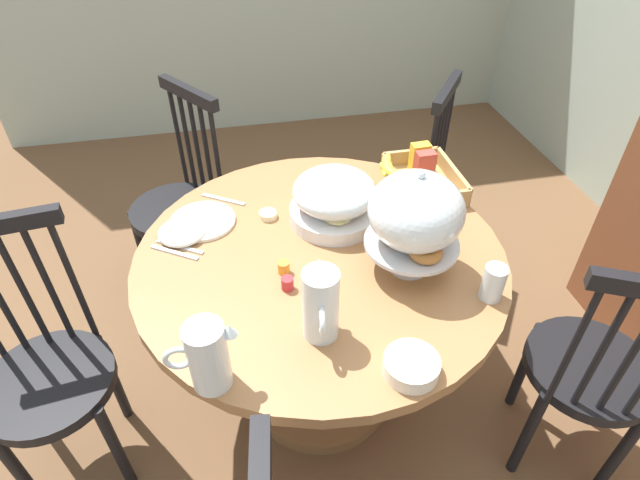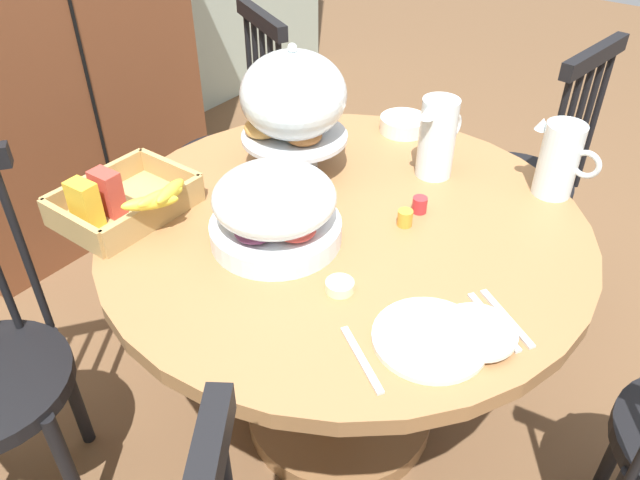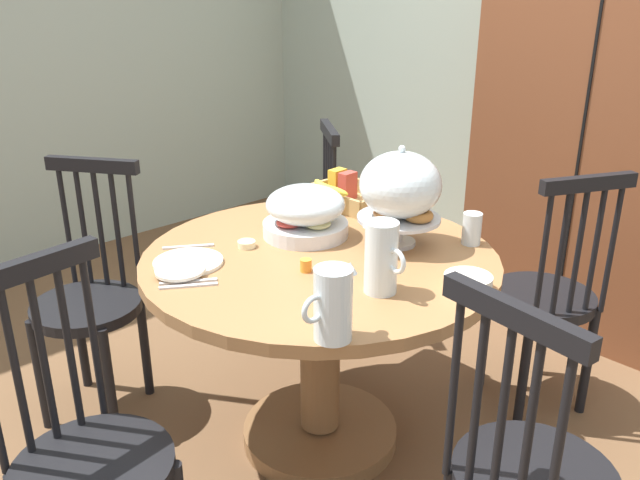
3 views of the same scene
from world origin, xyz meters
TOP-DOWN VIEW (x-y plane):
  - ground_plane at (0.00, 0.00)m, footprint 10.00×10.00m
  - dining_table at (-0.03, -0.09)m, footprint 1.17×1.17m
  - windsor_chair_near_window at (0.39, 0.69)m, footprint 0.45×0.45m
  - windsor_chair_host_seat at (0.85, -0.23)m, footprint 0.40×0.40m
  - pastry_stand_with_dome at (0.09, 0.16)m, footprint 0.28×0.28m
  - fruit_platter_covered at (-0.19, -0.01)m, footprint 0.30×0.30m
  - orange_juice_pitcher at (0.39, -0.45)m, footprint 0.10×0.18m
  - milk_pitcher at (0.29, -0.16)m, footprint 0.18×0.10m
  - cereal_basket at (-0.33, 0.34)m, footprint 0.32×0.30m
  - china_plate_large at (-0.26, -0.45)m, footprint 0.22×0.22m
  - china_plate_small at (-0.20, -0.52)m, footprint 0.15×0.15m
  - cereal_bowl at (0.46, 0.03)m, footprint 0.14×0.14m
  - drinking_glass at (0.26, 0.34)m, footprint 0.06×0.06m
  - butter_dish at (-0.24, -0.23)m, footprint 0.06×0.06m
  - jam_jar_strawberry at (0.11, -0.22)m, footprint 0.04×0.04m
  - jam_jar_apricot at (0.04, -0.22)m, footprint 0.04×0.04m
  - table_knife at (-0.14, -0.52)m, footprint 0.10×0.15m
  - dinner_fork at (-0.12, -0.54)m, footprint 0.10×0.15m
  - soup_spoon at (-0.38, -0.37)m, footprint 0.10×0.15m

SIDE VIEW (x-z plane):
  - ground_plane at x=0.00m, z-range 0.00..0.00m
  - windsor_chair_near_window at x=0.39m, z-range -0.03..0.94m
  - windsor_chair_host_seat at x=0.85m, z-range -0.03..0.94m
  - dining_table at x=-0.03m, z-range 0.15..0.89m
  - table_knife at x=-0.14m, z-range 0.74..0.75m
  - dinner_fork at x=-0.12m, z-range 0.74..0.75m
  - soup_spoon at x=-0.38m, z-range 0.74..0.75m
  - china_plate_large at x=-0.26m, z-range 0.74..0.75m
  - butter_dish at x=-0.24m, z-range 0.74..0.76m
  - china_plate_small at x=-0.20m, z-range 0.75..0.76m
  - jam_jar_strawberry at x=0.11m, z-range 0.74..0.78m
  - jam_jar_apricot at x=0.04m, z-range 0.74..0.78m
  - cereal_bowl at x=0.46m, z-range 0.74..0.78m
  - cereal_basket at x=-0.33m, z-range 0.72..0.84m
  - drinking_glass at x=0.26m, z-range 0.74..0.85m
  - fruit_platter_covered at x=-0.19m, z-range 0.74..0.92m
  - orange_juice_pitcher at x=0.39m, z-range 0.73..0.92m
  - milk_pitcher at x=0.29m, z-range 0.73..0.94m
  - pastry_stand_with_dome at x=0.09m, z-range 0.77..1.11m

